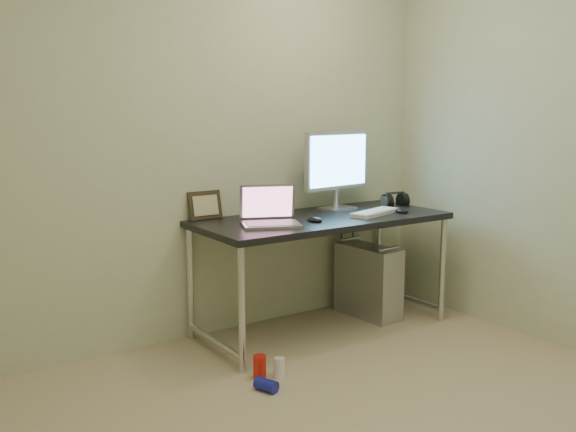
{
  "coord_description": "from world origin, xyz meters",
  "views": [
    {
      "loc": [
        -1.73,
        -1.82,
        1.43
      ],
      "look_at": [
        0.21,
        1.04,
        0.85
      ],
      "focal_mm": 40.0,
      "sensor_mm": 36.0,
      "label": 1
    }
  ],
  "objects": [
    {
      "name": "monitor",
      "position": [
        0.97,
        1.58,
        1.06
      ],
      "size": [
        0.57,
        0.19,
        0.53
      ],
      "rotation": [
        0.0,
        0.0,
        0.13
      ],
      "color": "silver",
      "rests_on": "desk"
    },
    {
      "name": "headphones",
      "position": [
        1.42,
        1.47,
        0.78
      ],
      "size": [
        0.2,
        0.12,
        0.12
      ],
      "rotation": [
        0.0,
        0.0,
        -0.16
      ],
      "color": "black",
      "rests_on": "desk"
    },
    {
      "name": "picture_frame",
      "position": [
        0.05,
        1.73,
        0.84
      ],
      "size": [
        0.22,
        0.07,
        0.18
      ],
      "primitive_type": "cube",
      "rotation": [
        -0.21,
        0.0,
        0.01
      ],
      "color": "black",
      "rests_on": "desk"
    },
    {
      "name": "can_red",
      "position": [
        -0.03,
        0.95,
        0.06
      ],
      "size": [
        0.09,
        0.09,
        0.13
      ],
      "primitive_type": "cylinder",
      "rotation": [
        0.0,
        0.0,
        0.36
      ],
      "color": "red",
      "rests_on": "ground"
    },
    {
      "name": "mouse_left",
      "position": [
        0.56,
        1.27,
        0.77
      ],
      "size": [
        0.08,
        0.12,
        0.04
      ],
      "primitive_type": "ellipsoid",
      "rotation": [
        0.0,
        0.0,
        0.13
      ],
      "color": "black",
      "rests_on": "desk"
    },
    {
      "name": "keyboard",
      "position": [
        1.05,
        1.27,
        0.76
      ],
      "size": [
        0.43,
        0.25,
        0.02
      ],
      "primitive_type": "cube",
      "rotation": [
        0.0,
        0.0,
        0.31
      ],
      "color": "silver",
      "rests_on": "desk"
    },
    {
      "name": "can_blue",
      "position": [
        -0.09,
        0.8,
        0.03
      ],
      "size": [
        0.1,
        0.14,
        0.07
      ],
      "primitive_type": "cylinder",
      "rotation": [
        1.57,
        0.0,
        0.35
      ],
      "color": "#191E9E",
      "rests_on": "ground"
    },
    {
      "name": "desk",
      "position": [
        0.71,
        1.39,
        0.67
      ],
      "size": [
        1.64,
        0.72,
        0.75
      ],
      "color": "black",
      "rests_on": "ground"
    },
    {
      "name": "cable_b",
      "position": [
        1.19,
        1.68,
        0.38
      ],
      "size": [
        0.02,
        0.11,
        0.71
      ],
      "primitive_type": "cylinder",
      "rotation": [
        0.14,
        0.0,
        0.09
      ],
      "color": "black",
      "rests_on": "ground"
    },
    {
      "name": "webcam",
      "position": [
        0.36,
        1.67,
        0.84
      ],
      "size": [
        0.04,
        0.03,
        0.12
      ],
      "rotation": [
        0.0,
        0.0,
        -0.09
      ],
      "color": "silver",
      "rests_on": "desk"
    },
    {
      "name": "can_white",
      "position": [
        0.06,
        0.9,
        0.06
      ],
      "size": [
        0.08,
        0.08,
        0.11
      ],
      "primitive_type": "cylinder",
      "rotation": [
        0.0,
        0.0,
        -0.35
      ],
      "color": "white",
      "rests_on": "ground"
    },
    {
      "name": "mouse_right",
      "position": [
        1.25,
        1.23,
        0.77
      ],
      "size": [
        0.09,
        0.13,
        0.04
      ],
      "primitive_type": "ellipsoid",
      "rotation": [
        0.0,
        0.0,
        -0.22
      ],
      "color": "black",
      "rests_on": "desk"
    },
    {
      "name": "cable_a",
      "position": [
        1.1,
        1.7,
        0.4
      ],
      "size": [
        0.01,
        0.16,
        0.69
      ],
      "primitive_type": "cylinder",
      "rotation": [
        0.21,
        0.0,
        0.0
      ],
      "color": "black",
      "rests_on": "ground"
    },
    {
      "name": "tower_computer",
      "position": [
        1.15,
        1.43,
        0.25
      ],
      "size": [
        0.24,
        0.49,
        0.53
      ],
      "rotation": [
        0.0,
        0.0,
        0.08
      ],
      "color": "silver",
      "rests_on": "ground"
    },
    {
      "name": "laptop",
      "position": [
        0.28,
        1.34,
        0.8
      ],
      "size": [
        0.42,
        0.38,
        0.23
      ],
      "rotation": [
        0.0,
        0.0,
        -0.4
      ],
      "color": "silver",
      "rests_on": "desk"
    },
    {
      "name": "wall_back",
      "position": [
        0.0,
        1.75,
        1.25
      ],
      "size": [
        3.5,
        0.02,
        2.5
      ],
      "primitive_type": "cube",
      "color": "beige",
      "rests_on": "ground"
    }
  ]
}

